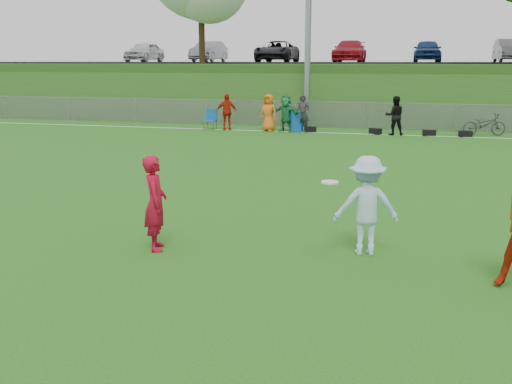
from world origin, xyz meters
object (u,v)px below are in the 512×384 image
(player_red_left, at_px, (155,203))
(bicycle, at_px, (484,124))
(recycling_bin, at_px, (297,122))
(player_blue, at_px, (366,206))
(frisbee, at_px, (330,182))

(player_red_left, height_order, bicycle, player_red_left)
(recycling_bin, bearing_deg, player_red_left, -87.63)
(player_blue, height_order, frisbee, player_blue)
(player_red_left, distance_m, frisbee, 3.04)
(recycling_bin, xyz_separation_m, bicycle, (8.18, 0.64, 0.02))
(recycling_bin, bearing_deg, frisbee, -77.94)
(player_red_left, height_order, player_blue, player_blue)
(player_red_left, xyz_separation_m, recycling_bin, (-0.71, 17.17, -0.36))
(bicycle, bearing_deg, player_red_left, 143.00)
(player_blue, bearing_deg, bicycle, -115.35)
(frisbee, bearing_deg, recycling_bin, 102.06)
(player_red_left, xyz_separation_m, bicycle, (7.47, 17.81, -0.34))
(recycling_bin, relative_size, bicycle, 0.50)
(recycling_bin, height_order, bicycle, bicycle)
(bicycle, bearing_deg, player_blue, 152.75)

